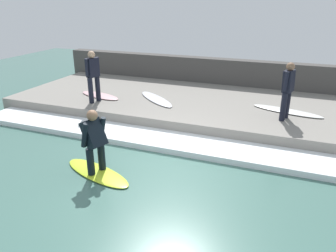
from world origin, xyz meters
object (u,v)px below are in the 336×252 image
surfer_riding (94,139)px  surfer_waiting_near (288,88)px  surfboard_waiting_near (287,111)px  surfboard_spare (156,99)px  surfboard_riding (97,173)px  surfer_waiting_far (93,74)px  surfboard_waiting_far (100,95)px

surfer_riding → surfer_waiting_near: bearing=-42.9°
surfboard_waiting_near → surfboard_spare: same height
surfboard_waiting_near → surfboard_riding: bearing=141.1°
surfer_waiting_far → surfboard_riding: bearing=-147.0°
surfer_riding → surfboard_spare: (4.21, 0.42, -0.39)m
surfer_waiting_near → surfboard_waiting_far: surfer_waiting_near is taller
surfer_riding → surfboard_riding: bearing=0.0°
surfer_waiting_near → surfer_waiting_far: bearing=95.2°
surfboard_riding → surfer_riding: 0.80m
surfboard_riding → surfer_riding: (0.00, 0.00, 0.80)m
surfboard_riding → surfboard_waiting_near: surfboard_waiting_near is taller
surfer_riding → surfer_waiting_far: size_ratio=0.86×
surfer_waiting_far → surfboard_spare: (0.91, -1.73, -0.87)m
surfer_riding → surfboard_waiting_far: bearing=31.1°
surfboard_riding → surfer_riding: bearing=0.0°
surfboard_spare → surfboard_riding: bearing=-174.3°
surfboard_riding → surfboard_waiting_far: 4.58m
surfboard_riding → surfer_waiting_near: (3.83, -3.55, 1.25)m
surfer_waiting_far → surfboard_spare: surfer_waiting_far is taller
surfboard_waiting_near → surfboard_spare: 4.05m
surfer_riding → surfer_waiting_near: size_ratio=0.89×
surfer_riding → surfboard_waiting_near: size_ratio=0.67×
surfboard_riding → surfer_riding: size_ratio=1.39×
surfer_waiting_near → surfboard_riding: bearing=137.1°
surfboard_waiting_far → surfboard_riding: bearing=-148.9°
surfboard_spare → surfer_waiting_far: bearing=117.6°
surfer_riding → surfer_waiting_far: bearing=33.0°
surfboard_waiting_near → surfer_waiting_far: (-1.18, 5.77, 0.87)m
surfer_waiting_far → surfboard_waiting_far: bearing=19.0°
surfboard_spare → surfer_waiting_near: bearing=-95.6°
surfboard_riding → surfboard_spare: bearing=5.7°
surfer_riding → surfer_waiting_near: 5.24m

